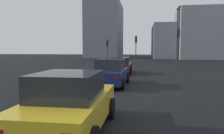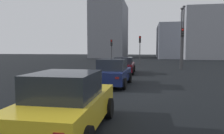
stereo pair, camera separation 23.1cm
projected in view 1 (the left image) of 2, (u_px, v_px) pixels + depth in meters
name	position (u px, v px, depth m)	size (l,w,h in m)	color
ground_plane	(137.00, 94.00, 10.98)	(160.00, 160.00, 0.20)	black
car_maroon_right_lead	(121.00, 65.00, 19.73)	(4.32, 2.07, 1.48)	#510F16
car_navy_right_second	(111.00, 73.00, 13.09)	(4.28, 2.07, 1.61)	#141E4C
car_yellow_right_third	(70.00, 104.00, 5.67)	(4.11, 2.00, 1.61)	gold
traffic_light_near_left	(136.00, 44.00, 28.96)	(0.32, 0.29, 3.98)	#2D2D30
traffic_light_near_right	(178.00, 40.00, 23.01)	(0.32, 0.29, 4.43)	#2D2D30
traffic_light_far_left	(107.00, 46.00, 31.54)	(0.32, 0.29, 3.61)	#2D2D30
street_lamp_kerbside	(177.00, 33.00, 23.92)	(0.56, 0.36, 6.78)	#2D2D30
street_lamp_far	(179.00, 31.00, 27.14)	(0.56, 0.36, 7.64)	#2D2D30
building_facade_left	(205.00, 34.00, 48.17)	(9.41, 11.99, 11.21)	gray
building_facade_center	(166.00, 42.00, 54.97)	(15.48, 6.66, 8.21)	gray
building_facade_right	(105.00, 31.00, 58.39)	(14.74, 8.55, 14.58)	slate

